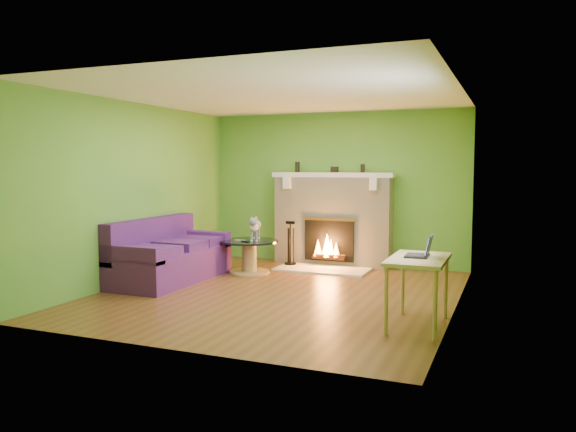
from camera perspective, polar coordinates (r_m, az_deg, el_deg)
name	(u,v)px	position (r m, az deg, el deg)	size (l,w,h in m)	color
floor	(279,293)	(7.52, -0.88, -7.84)	(5.00, 5.00, 0.00)	brown
ceiling	(279,95)	(7.39, -0.91, 12.21)	(5.00, 5.00, 0.00)	white
wall_back	(336,189)	(9.69, 4.89, 2.78)	(5.00, 5.00, 0.00)	#569430
wall_front	(171,209)	(5.14, -11.85, 0.74)	(5.00, 5.00, 0.00)	#569430
wall_left	(137,193)	(8.48, -15.05, 2.31)	(5.00, 5.00, 0.00)	#569430
wall_right	(458,199)	(6.79, 16.87, 1.64)	(5.00, 5.00, 0.00)	#569430
window_frame	(449,179)	(5.89, 16.03, 3.62)	(1.20, 1.20, 0.00)	silver
window_pane	(448,179)	(5.89, 15.95, 3.62)	(1.06, 1.06, 0.00)	white
fireplace	(332,220)	(9.55, 4.54, -0.42)	(2.10, 0.46, 1.58)	beige
hearth	(323,269)	(9.17, 3.53, -5.42)	(1.50, 0.75, 0.03)	beige
mantel	(332,175)	(9.49, 4.53, 4.19)	(2.10, 0.28, 0.08)	silver
sofa	(168,257)	(8.48, -12.09, -4.05)	(0.92, 2.04, 0.92)	#421A65
coffee_table	(249,254)	(8.90, -3.95, -3.88)	(0.92, 0.92, 0.52)	tan
desk	(418,266)	(6.03, 13.09, -4.96)	(0.57, 0.99, 0.73)	tan
cat	(255,228)	(8.86, -3.36, -1.21)	(0.23, 0.63, 0.39)	slate
remote_silver	(240,240)	(8.81, -4.88, -2.48)	(0.17, 0.04, 0.02)	#939496
remote_black	(245,241)	(8.70, -4.36, -2.58)	(0.16, 0.04, 0.02)	black
laptop	(417,246)	(6.05, 13.01, -2.94)	(0.27, 0.31, 0.24)	black
fire_tools	(290,243)	(9.46, 0.24, -2.73)	(0.20, 0.20, 0.74)	black
mantel_vase_left	(297,167)	(9.73, 0.97, 4.99)	(0.08, 0.08, 0.18)	black
mantel_vase_right	(363,168)	(9.38, 7.60, 4.82)	(0.07, 0.07, 0.14)	black
mantel_box	(335,170)	(9.51, 4.75, 4.73)	(0.12, 0.08, 0.10)	black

